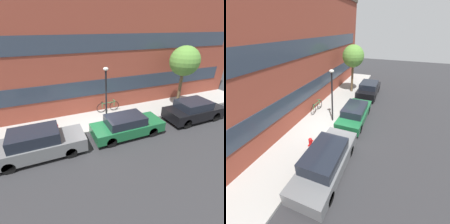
# 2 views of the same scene
# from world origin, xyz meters

# --- Properties ---
(ground_plane) EXTENTS (56.00, 56.00, 0.00)m
(ground_plane) POSITION_xyz_m (0.00, 0.00, 0.00)
(ground_plane) COLOR #2B2B2D
(sidewalk_strip) EXTENTS (28.00, 2.65, 0.12)m
(sidewalk_strip) POSITION_xyz_m (0.00, 1.32, 0.06)
(sidewalk_strip) COLOR #9E9E99
(sidewalk_strip) RESTS_ON ground_plane
(rowhouse_facade) EXTENTS (28.00, 1.02, 9.05)m
(rowhouse_facade) POSITION_xyz_m (0.00, 3.09, 4.53)
(rowhouse_facade) COLOR brown
(rowhouse_facade) RESTS_ON ground_plane
(parked_car_grey) EXTENTS (4.51, 1.68, 1.50)m
(parked_car_grey) POSITION_xyz_m (-3.36, -1.05, 0.73)
(parked_car_grey) COLOR slate
(parked_car_grey) RESTS_ON ground_plane
(parked_car_green) EXTENTS (4.30, 1.66, 1.31)m
(parked_car_green) POSITION_xyz_m (1.57, -1.05, 0.66)
(parked_car_green) COLOR #195B33
(parked_car_green) RESTS_ON ground_plane
(parked_car_black) EXTENTS (4.13, 1.80, 1.44)m
(parked_car_black) POSITION_xyz_m (6.77, -1.05, 0.72)
(parked_car_black) COLOR black
(parked_car_black) RESTS_ON ground_plane
(fire_hydrant) EXTENTS (0.51, 0.28, 0.70)m
(fire_hydrant) POSITION_xyz_m (-2.33, 0.44, 0.47)
(fire_hydrant) COLOR red
(fire_hydrant) RESTS_ON sidewalk_strip
(bicycle) EXTENTS (1.78, 0.44, 0.86)m
(bicycle) POSITION_xyz_m (1.63, 2.19, 0.55)
(bicycle) COLOR black
(bicycle) RESTS_ON sidewalk_strip
(street_tree) EXTENTS (2.11, 2.11, 4.67)m
(street_tree) POSITION_xyz_m (7.00, 0.82, 3.70)
(street_tree) COLOR brown
(street_tree) RESTS_ON sidewalk_strip
(lamp_post) EXTENTS (0.32, 0.32, 3.76)m
(lamp_post) POSITION_xyz_m (0.84, 0.44, 2.51)
(lamp_post) COLOR black
(lamp_post) RESTS_ON sidewalk_strip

